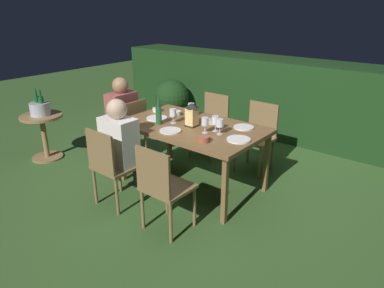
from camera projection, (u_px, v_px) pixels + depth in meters
ground_plane at (192, 185)px, 4.28m from camera, size 16.00×16.00×0.00m
dining_table at (192, 130)px, 4.02m from camera, size 1.63×0.98×0.75m
chair_side_right_b at (258, 134)px, 4.52m from camera, size 0.42×0.40×0.87m
chair_side_left_b at (163, 185)px, 3.25m from camera, size 0.42×0.40×0.87m
chair_head_near at (130, 128)px, 4.72m from camera, size 0.40×0.42×0.87m
person_in_rust at (119, 115)px, 4.78m from camera, size 0.48×0.38×1.15m
chair_side_right_a at (211, 123)px, 4.95m from camera, size 0.42×0.40×0.87m
chair_side_left_a at (111, 164)px, 3.68m from camera, size 0.42×0.40×0.87m
person_in_cream at (124, 145)px, 3.76m from camera, size 0.38×0.47×1.15m
lantern_centerpiece at (192, 113)px, 3.92m from camera, size 0.15×0.15×0.27m
green_bottle_on_table at (159, 115)px, 4.00m from camera, size 0.07×0.07×0.29m
wine_glass_a at (191, 107)px, 4.25m from camera, size 0.08×0.08×0.17m
wine_glass_b at (173, 113)px, 4.03m from camera, size 0.08×0.08×0.17m
wine_glass_c at (205, 122)px, 3.73m from camera, size 0.08×0.08×0.17m
wine_glass_d at (220, 124)px, 3.69m from camera, size 0.08×0.08×0.17m
wine_glass_e at (215, 121)px, 3.78m from camera, size 0.08×0.08×0.17m
plate_a at (170, 131)px, 3.81m from camera, size 0.24×0.24×0.01m
plate_b at (157, 118)px, 4.23m from camera, size 0.24×0.24×0.01m
plate_c at (244, 127)px, 3.92m from camera, size 0.22×0.22×0.01m
plate_d at (239, 139)px, 3.57m from camera, size 0.24×0.24×0.01m
bowl_olives at (214, 121)px, 4.06m from camera, size 0.14×0.14×0.05m
bowl_bread at (204, 139)px, 3.52m from camera, size 0.12×0.12×0.06m
bowl_salad at (157, 110)px, 4.50m from camera, size 0.12×0.12×0.05m
bowl_dip at (176, 113)px, 4.35m from camera, size 0.13×0.13×0.05m
side_table at (43, 130)px, 4.87m from camera, size 0.55×0.55×0.63m
ice_bucket at (40, 108)px, 4.76m from camera, size 0.26×0.26×0.34m
hedge_backdrop at (283, 98)px, 5.75m from camera, size 6.26×0.78×1.22m
potted_plant_by_hedge at (172, 99)px, 6.29m from camera, size 0.60×0.60×0.80m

